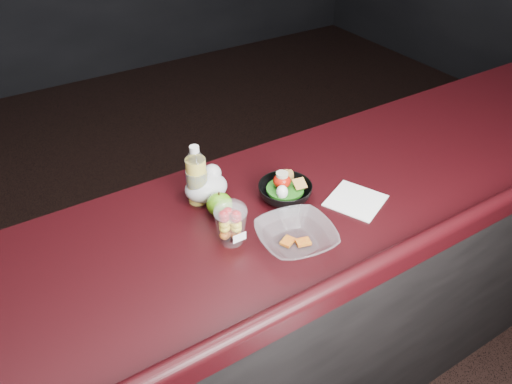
{
  "coord_description": "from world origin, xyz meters",
  "views": [
    {
      "loc": [
        -0.57,
        -0.69,
        1.98
      ],
      "look_at": [
        0.07,
        0.32,
        1.1
      ],
      "focal_mm": 35.0,
      "sensor_mm": 36.0,
      "label": 1
    }
  ],
  "objects_px": {
    "green_apple": "(220,204)",
    "takeout_bowl": "(296,237)",
    "snack_bowl": "(285,191)",
    "fruit_cup": "(231,222)",
    "lemonade_bottle": "(197,179)"
  },
  "relations": [
    {
      "from": "fruit_cup",
      "to": "snack_bowl",
      "type": "bearing_deg",
      "value": 18.76
    },
    {
      "from": "fruit_cup",
      "to": "green_apple",
      "type": "xyz_separation_m",
      "value": [
        0.03,
        0.12,
        -0.03
      ]
    },
    {
      "from": "fruit_cup",
      "to": "green_apple",
      "type": "relative_size",
      "value": 1.64
    },
    {
      "from": "fruit_cup",
      "to": "green_apple",
      "type": "bearing_deg",
      "value": 76.05
    },
    {
      "from": "lemonade_bottle",
      "to": "takeout_bowl",
      "type": "distance_m",
      "value": 0.36
    },
    {
      "from": "snack_bowl",
      "to": "takeout_bowl",
      "type": "xyz_separation_m",
      "value": [
        -0.09,
        -0.19,
        -0.0
      ]
    },
    {
      "from": "green_apple",
      "to": "snack_bowl",
      "type": "bearing_deg",
      "value": -11.46
    },
    {
      "from": "green_apple",
      "to": "snack_bowl",
      "type": "xyz_separation_m",
      "value": [
        0.21,
        -0.04,
        -0.0
      ]
    },
    {
      "from": "green_apple",
      "to": "takeout_bowl",
      "type": "height_order",
      "value": "green_apple"
    },
    {
      "from": "fruit_cup",
      "to": "takeout_bowl",
      "type": "relative_size",
      "value": 0.54
    },
    {
      "from": "lemonade_bottle",
      "to": "snack_bowl",
      "type": "height_order",
      "value": "lemonade_bottle"
    },
    {
      "from": "green_apple",
      "to": "takeout_bowl",
      "type": "relative_size",
      "value": 0.33
    },
    {
      "from": "snack_bowl",
      "to": "takeout_bowl",
      "type": "height_order",
      "value": "snack_bowl"
    },
    {
      "from": "green_apple",
      "to": "takeout_bowl",
      "type": "bearing_deg",
      "value": -63.68
    },
    {
      "from": "green_apple",
      "to": "snack_bowl",
      "type": "relative_size",
      "value": 0.45
    }
  ]
}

